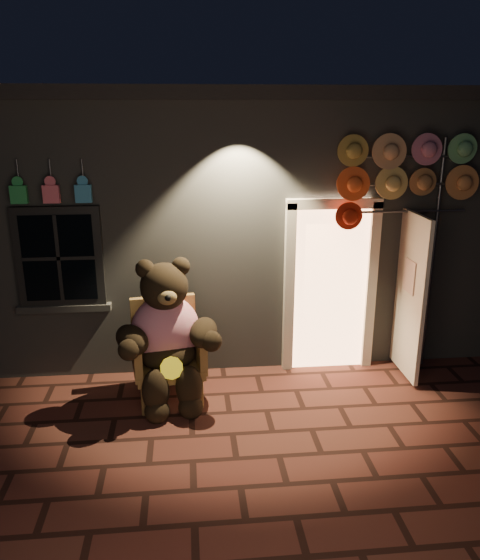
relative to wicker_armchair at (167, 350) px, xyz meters
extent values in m
plane|color=#50271E|center=(0.68, -0.90, -0.57)|extent=(60.00, 60.00, 0.00)
cube|color=slate|center=(0.68, 3.10, 1.08)|extent=(7.00, 5.00, 3.30)
cube|color=black|center=(0.68, 3.10, 2.81)|extent=(7.30, 5.30, 0.16)
cube|color=black|center=(-1.22, 0.56, 0.98)|extent=(1.00, 0.10, 1.20)
cube|color=black|center=(-1.22, 0.53, 0.98)|extent=(0.82, 0.06, 1.02)
cube|color=slate|center=(-1.22, 0.56, 0.35)|extent=(1.10, 0.14, 0.08)
cube|color=#FFAF72|center=(2.03, 0.58, 0.48)|extent=(0.92, 0.10, 2.10)
cube|color=beige|center=(1.51, 0.54, 0.48)|extent=(0.12, 0.12, 2.20)
cube|color=beige|center=(2.55, 0.54, 0.48)|extent=(0.12, 0.12, 2.20)
cube|color=beige|center=(2.03, 0.54, 1.56)|extent=(1.16, 0.12, 0.12)
cube|color=beige|center=(2.93, 0.20, 0.48)|extent=(0.05, 0.80, 2.00)
cube|color=#278F46|center=(-1.57, 0.48, 1.73)|extent=(0.18, 0.07, 0.20)
cylinder|color=#59595E|center=(-1.57, 0.54, 1.98)|extent=(0.02, 0.02, 0.25)
cube|color=#DE5B6C|center=(-1.22, 0.48, 1.73)|extent=(0.18, 0.07, 0.20)
cylinder|color=#59595E|center=(-1.22, 0.54, 1.98)|extent=(0.02, 0.02, 0.25)
cube|color=teal|center=(-0.87, 0.48, 1.73)|extent=(0.18, 0.07, 0.20)
cylinder|color=#59595E|center=(-0.87, 0.54, 1.98)|extent=(0.02, 0.02, 0.25)
cube|color=olive|center=(0.01, -0.09, -0.17)|extent=(0.84, 0.80, 0.11)
cube|color=olive|center=(-0.04, 0.22, 0.20)|extent=(0.75, 0.20, 0.75)
cube|color=olive|center=(-0.33, -0.17, 0.04)|extent=(0.18, 0.64, 0.43)
cube|color=olive|center=(0.36, -0.06, 0.04)|extent=(0.18, 0.64, 0.43)
cylinder|color=olive|center=(-0.26, -0.44, -0.40)|extent=(0.05, 0.05, 0.34)
cylinder|color=olive|center=(0.38, -0.34, -0.40)|extent=(0.05, 0.05, 0.34)
cylinder|color=olive|center=(-0.35, 0.15, -0.40)|extent=(0.05, 0.05, 0.34)
cylinder|color=olive|center=(0.28, 0.25, -0.40)|extent=(0.05, 0.05, 0.34)
ellipsoid|color=#D41648|center=(0.00, -0.03, 0.26)|extent=(0.86, 0.73, 0.82)
ellipsoid|color=black|center=(0.01, -0.12, 0.02)|extent=(0.72, 0.64, 0.38)
sphere|color=black|center=(0.01, -0.09, 0.79)|extent=(0.60, 0.60, 0.53)
sphere|color=black|center=(-0.19, -0.08, 1.00)|extent=(0.21, 0.21, 0.21)
sphere|color=black|center=(0.19, -0.02, 1.00)|extent=(0.21, 0.21, 0.21)
ellipsoid|color=olive|center=(0.04, -0.33, 0.75)|extent=(0.23, 0.17, 0.16)
ellipsoid|color=black|center=(-0.35, -0.34, 0.29)|extent=(0.52, 0.61, 0.30)
ellipsoid|color=black|center=(0.42, -0.22, 0.29)|extent=(0.39, 0.58, 0.30)
ellipsoid|color=black|center=(-0.12, -0.49, -0.26)|extent=(0.30, 0.30, 0.50)
ellipsoid|color=black|center=(0.24, -0.43, -0.26)|extent=(0.30, 0.30, 0.50)
sphere|color=black|center=(-0.11, -0.56, -0.46)|extent=(0.27, 0.27, 0.27)
sphere|color=black|center=(0.25, -0.50, -0.46)|extent=(0.27, 0.27, 0.27)
cylinder|color=yellow|center=(0.06, -0.46, -0.01)|extent=(0.26, 0.14, 0.24)
cylinder|color=#59595E|center=(3.29, 0.48, 0.88)|extent=(0.04, 0.04, 2.89)
cylinder|color=#59595E|center=(2.97, 0.46, 2.11)|extent=(1.28, 0.03, 0.03)
cylinder|color=#59595E|center=(2.97, 0.46, 1.79)|extent=(1.28, 0.03, 0.03)
cylinder|color=#59595E|center=(2.97, 0.46, 1.46)|extent=(1.28, 0.03, 0.03)
cylinder|color=olive|center=(2.18, 0.40, 2.16)|extent=(0.36, 0.11, 0.37)
cylinder|color=tan|center=(2.61, 0.37, 2.16)|extent=(0.36, 0.11, 0.37)
cylinder|color=#C66C89|center=(3.04, 0.34, 2.16)|extent=(0.36, 0.11, 0.37)
cylinder|color=#63AD70|center=(3.46, 0.40, 2.16)|extent=(0.36, 0.11, 0.37)
cylinder|color=#FF5924|center=(2.18, 0.37, 1.79)|extent=(0.36, 0.11, 0.37)
cylinder|color=#D9AE5B|center=(2.61, 0.34, 1.79)|extent=(0.36, 0.11, 0.37)
cylinder|color=#A0693C|center=(3.04, 0.40, 1.79)|extent=(0.36, 0.11, 0.37)
cylinder|color=#D27F44|center=(3.46, 0.37, 1.79)|extent=(0.36, 0.11, 0.37)
cylinder|color=red|center=(2.18, 0.34, 1.41)|extent=(0.36, 0.11, 0.37)
camera|label=1|loc=(0.27, -5.77, 2.65)|focal=35.00mm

